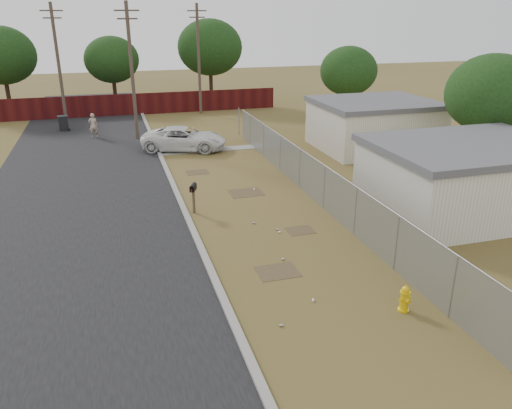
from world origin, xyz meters
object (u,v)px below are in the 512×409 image
object	(u,v)px
fire_hydrant	(405,299)
mailbox	(193,190)
pickup_truck	(184,139)
trash_bin	(63,123)
pedestrian	(93,125)

from	to	relation	value
fire_hydrant	mailbox	size ratio (longest dim) A/B	0.63
mailbox	pickup_truck	size ratio (longest dim) A/B	0.25
fire_hydrant	mailbox	distance (m)	10.55
trash_bin	mailbox	bearing A→B (deg)	-71.16
pickup_truck	pedestrian	world-z (taller)	pedestrian
pedestrian	trash_bin	distance (m)	3.63
fire_hydrant	pickup_truck	size ratio (longest dim) A/B	0.16
fire_hydrant	mailbox	bearing A→B (deg)	116.07
fire_hydrant	pickup_truck	xyz separation A→B (m)	(-3.35, 20.34, 0.34)
pickup_truck	pedestrian	xyz separation A→B (m)	(-5.59, 5.29, 0.12)
mailbox	pickup_truck	distance (m)	10.96
fire_hydrant	pedestrian	distance (m)	27.15
pickup_truck	pedestrian	distance (m)	7.70
trash_bin	pedestrian	bearing A→B (deg)	-52.80
mailbox	trash_bin	size ratio (longest dim) A/B	1.22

